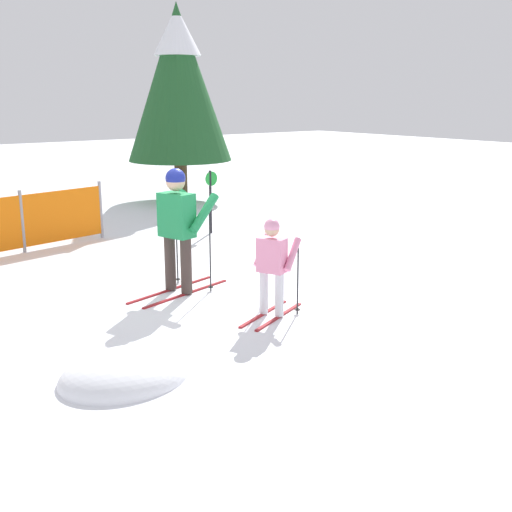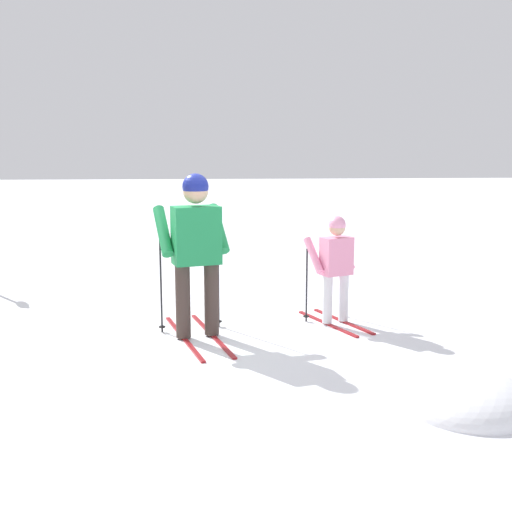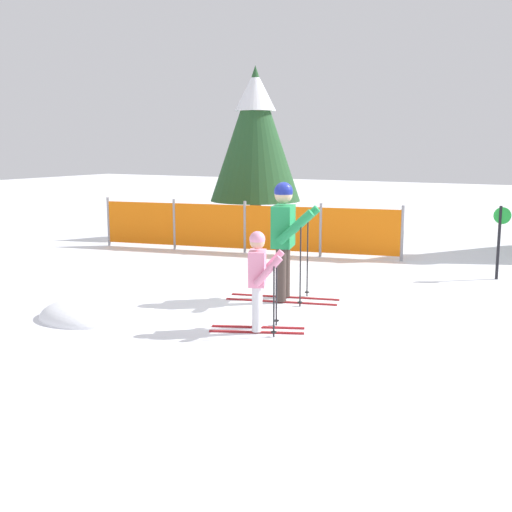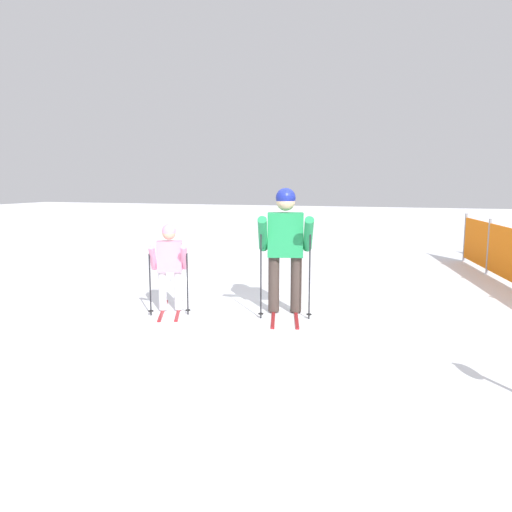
% 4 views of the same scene
% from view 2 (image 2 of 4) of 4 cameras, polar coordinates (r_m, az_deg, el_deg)
% --- Properties ---
extents(ground_plane, '(60.00, 60.00, 0.00)m').
position_cam_2_polar(ground_plane, '(6.89, -5.38, -7.02)').
color(ground_plane, white).
extents(skier_adult, '(1.65, 0.86, 1.71)m').
position_cam_2_polar(skier_adult, '(6.61, -5.38, 1.34)').
color(skier_adult, maroon).
rests_on(skier_adult, ground_plane).
extents(skier_child, '(1.16, 0.71, 1.22)m').
position_cam_2_polar(skier_child, '(7.20, 7.08, -0.45)').
color(skier_child, maroon).
rests_on(skier_child, ground_plane).
extents(snow_mound, '(1.28, 1.09, 0.51)m').
position_cam_2_polar(snow_mound, '(5.47, 17.69, -12.10)').
color(snow_mound, white).
rests_on(snow_mound, ground_plane).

